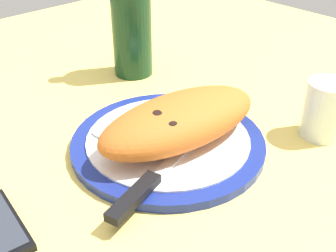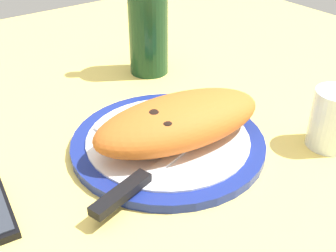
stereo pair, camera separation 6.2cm
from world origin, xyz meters
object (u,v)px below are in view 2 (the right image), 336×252
wine_bottle (148,23)px  plate (168,142)px  calzone (179,121)px  water_glass (332,123)px  fork (132,118)px  knife (141,179)px

wine_bottle → plate: bearing=61.7°
plate → calzone: size_ratio=1.06×
calzone → water_glass: size_ratio=3.02×
calzone → water_glass: bearing=147.5°
plate → wine_bottle: 28.70cm
calzone → wine_bottle: wine_bottle is taller
calzone → fork: (2.10, -9.42, -3.22)cm
knife → wine_bottle: size_ratio=0.93×
water_glass → calzone: bearing=-32.5°
plate → calzone: (-0.73, 1.72, 4.30)cm
calzone → knife: (9.69, 4.58, -2.94)cm
fork → water_glass: water_glass is taller
knife → fork: bearing=-118.5°
calzone → knife: bearing=25.3°
calzone → wine_bottle: 28.80cm
water_glass → wine_bottle: 38.89cm
plate → water_glass: 24.33cm
knife → water_glass: water_glass is taller
fork → knife: (7.59, 14.00, 0.28)cm
wine_bottle → water_glass: bearing=100.3°
knife → plate: bearing=-144.9°
fork → water_glass: 30.26cm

